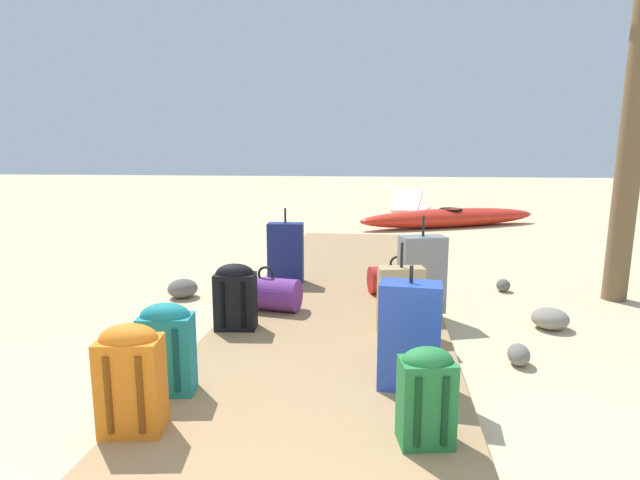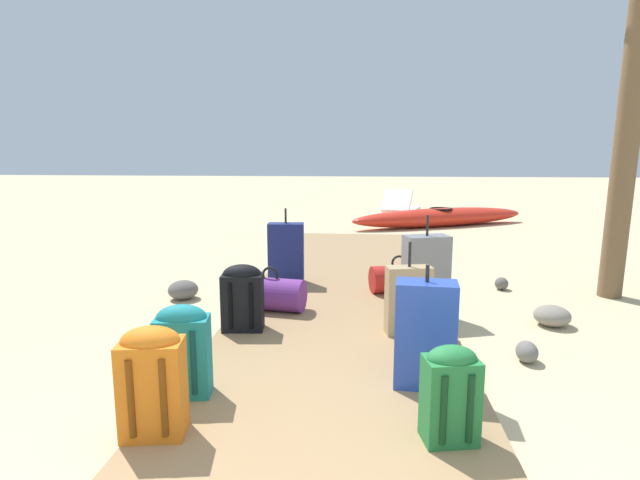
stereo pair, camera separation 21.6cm
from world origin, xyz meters
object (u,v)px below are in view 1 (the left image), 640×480
Objects in this scene: duffel_bag_purple at (266,293)px; backpack_green at (427,394)px; lounge_chair at (411,208)px; backpack_teal at (167,346)px; suitcase_navy at (286,253)px; suitcase_blue at (409,336)px; suitcase_grey at (422,274)px; duffel_bag_red at (397,279)px; kayak at (450,218)px; suitcase_tan at (401,301)px; backpack_orange at (131,376)px; backpack_black at (235,295)px.

duffel_bag_purple is 1.32× the size of backpack_green.
backpack_teal is at bearing -102.26° from lounge_chair.
suitcase_navy is (0.19, 2.77, 0.04)m from backpack_teal.
lounge_chair is at bearing 87.26° from suitcase_blue.
suitcase_navy is at bearing 117.31° from suitcase_blue.
lounge_chair is (0.22, 6.82, -0.11)m from suitcase_grey.
suitcase_navy is 1.26× the size of duffel_bag_purple.
duffel_bag_purple is at bearing -149.13° from duffel_bag_red.
kayak is at bearing 80.67° from suitcase_grey.
backpack_teal is at bearing -96.74° from duffel_bag_purple.
lounge_chair is (1.70, 5.91, -0.10)m from suitcase_navy.
suitcase_tan is 7.03m from kayak.
backpack_orange is 0.88× the size of duffel_bag_purple.
suitcase_blue is at bearing 10.27° from backpack_teal.
suitcase_navy is (0.19, 3.22, 0.03)m from backpack_orange.
duffel_bag_purple is at bearing -175.06° from suitcase_grey.
backpack_teal is 0.89× the size of duffel_bag_red.
duffel_bag_purple is 7.15m from lounge_chair.
backpack_orange is 1.06× the size of backpack_black.
duffel_bag_purple is at bearing 122.49° from backpack_green.
backpack_teal is 2.88m from duffel_bag_red.
kayak is (2.69, 8.13, -0.18)m from backpack_teal.
duffel_bag_red is (1.26, -0.29, -0.20)m from suitcase_navy.
suitcase_grey reaches higher than backpack_orange.
duffel_bag_purple is 2.49m from backpack_green.
lounge_chair reaches higher than kayak.
backpack_teal reaches higher than kayak.
backpack_orange is 3.27m from duffel_bag_red.
suitcase_navy is (0.11, 1.59, 0.05)m from backpack_black.
backpack_orange is at bearing -93.29° from suitcase_navy.
kayak is (1.21, 7.86, -0.22)m from suitcase_blue.
backpack_teal is 2.78m from suitcase_navy.
duffel_bag_red is 0.39× the size of lounge_chair.
suitcase_blue is 0.19× the size of kayak.
suitcase_blue reaches higher than suitcase_tan.
suitcase_tan reaches higher than lounge_chair.
kayak is at bearing 68.73° from duffel_bag_purple.
suitcase_grey is 1.33× the size of duffel_bag_purple.
suitcase_blue reaches higher than kayak.
duffel_bag_purple is 0.41× the size of lounge_chair.
duffel_bag_purple is at bearing 84.76° from backpack_orange.
backpack_black is 0.62× the size of suitcase_grey.
duffel_bag_purple is at bearing 83.26° from backpack_teal.
suitcase_blue is 1.16× the size of duffel_bag_purple.
duffel_bag_red is at bearing -102.40° from kayak.
backpack_green is at bearing -86.82° from suitcase_tan.
backpack_orange is 0.66× the size of suitcase_grey.
backpack_black is at bearing -110.63° from kayak.
backpack_teal is 1.11× the size of backpack_green.
lounge_chair is at bearing 78.36° from backpack_orange.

